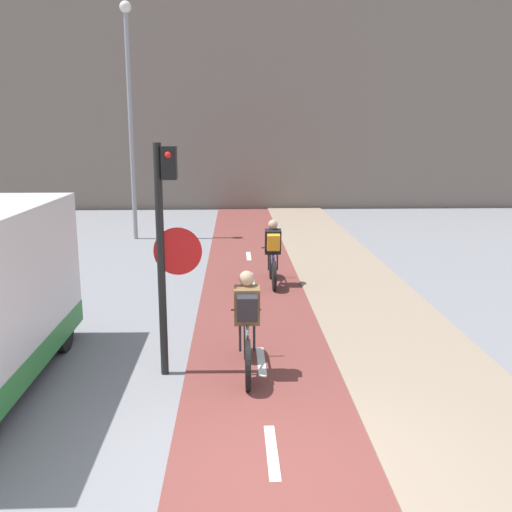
{
  "coord_description": "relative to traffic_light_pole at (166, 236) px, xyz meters",
  "views": [
    {
      "loc": [
        -0.39,
        -5.09,
        3.42
      ],
      "look_at": [
        0.0,
        5.09,
        1.2
      ],
      "focal_mm": 40.0,
      "sensor_mm": 36.0,
      "label": 1
    }
  ],
  "objects": [
    {
      "name": "bike_lane",
      "position": [
        1.33,
        -2.64,
        -2.02
      ],
      "size": [
        2.23,
        60.0,
        0.02
      ],
      "color": "brown",
      "rests_on": "ground_plane"
    },
    {
      "name": "street_lamp_far",
      "position": [
        -2.3,
        10.77,
        2.39
      ],
      "size": [
        0.36,
        0.36,
        7.29
      ],
      "color": "gray",
      "rests_on": "ground_plane"
    },
    {
      "name": "ground_plane",
      "position": [
        1.33,
        -2.65,
        -2.03
      ],
      "size": [
        120.0,
        120.0,
        0.0
      ],
      "primitive_type": "plane",
      "color": "gray"
    },
    {
      "name": "sidewalk_strip",
      "position": [
        3.64,
        -2.65,
        -2.0
      ],
      "size": [
        2.4,
        60.0,
        0.05
      ],
      "color": "gray",
      "rests_on": "ground_plane"
    },
    {
      "name": "traffic_light_pole",
      "position": [
        0.0,
        0.0,
        0.0
      ],
      "size": [
        0.67,
        0.25,
        3.28
      ],
      "color": "black",
      "rests_on": "ground_plane"
    },
    {
      "name": "cyclist_far",
      "position": [
        1.8,
        4.82,
        -1.31
      ],
      "size": [
        0.46,
        1.73,
        1.5
      ],
      "color": "black",
      "rests_on": "ground_plane"
    },
    {
      "name": "building_row_background",
      "position": [
        1.33,
        20.55,
        3.48
      ],
      "size": [
        60.0,
        5.2,
        11.0
      ],
      "color": "slate",
      "rests_on": "ground_plane"
    },
    {
      "name": "cyclist_near",
      "position": [
        1.11,
        -0.06,
        -1.31
      ],
      "size": [
        0.46,
        1.79,
        1.53
      ],
      "color": "black",
      "rests_on": "ground_plane"
    }
  ]
}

